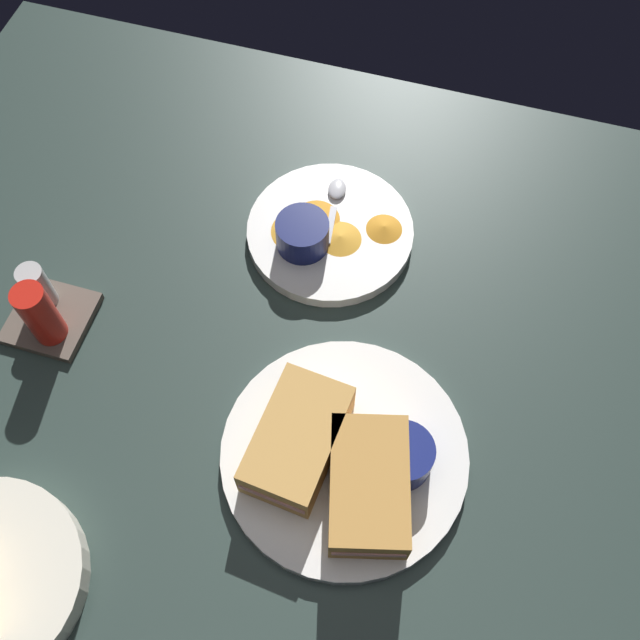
{
  "coord_description": "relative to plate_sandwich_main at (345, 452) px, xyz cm",
  "views": [
    {
      "loc": [
        -23.69,
        -15.01,
        74.65
      ],
      "look_at": [
        13.45,
        -4.07,
        3.0
      ],
      "focal_mm": 41.22,
      "sensor_mm": 36.0,
      "label": 1
    }
  ],
  "objects": [
    {
      "name": "ground_plane",
      "position": [
        -0.25,
        10.67,
        -2.3
      ],
      "size": [
        110.0,
        110.0,
        3.0
      ],
      "primitive_type": "cube",
      "color": "#283833"
    },
    {
      "name": "plate_sandwich_main",
      "position": [
        0.0,
        0.0,
        0.0
      ],
      "size": [
        25.74,
        25.74,
        1.6
      ],
      "primitive_type": "cylinder",
      "color": "white",
      "rests_on": "ground_plane"
    },
    {
      "name": "sandwich_half_near",
      "position": [
        -1.06,
        4.77,
        3.2
      ],
      "size": [
        13.86,
        8.8,
        4.8
      ],
      "color": "tan",
      "rests_on": "plate_sandwich_main"
    },
    {
      "name": "sandwich_half_far",
      "position": [
        -3.6,
        -3.31,
        3.2
      ],
      "size": [
        14.6,
        10.63,
        4.8
      ],
      "color": "#C68C42",
      "rests_on": "plate_sandwich_main"
    },
    {
      "name": "ramekin_dark_sauce",
      "position": [
        0.36,
        -5.78,
        2.97
      ],
      "size": [
        6.24,
        6.24,
        4.04
      ],
      "color": "navy",
      "rests_on": "plate_sandwich_main"
    },
    {
      "name": "spoon_by_dark_ramekin",
      "position": [
        1.1,
        -0.65,
        1.16
      ],
      "size": [
        2.89,
        9.96,
        0.8
      ],
      "color": "silver",
      "rests_on": "plate_sandwich_main"
    },
    {
      "name": "plate_chips_companion",
      "position": [
        26.4,
        9.21,
        0.0
      ],
      "size": [
        20.31,
        20.31,
        1.6
      ],
      "primitive_type": "cylinder",
      "color": "white",
      "rests_on": "ground_plane"
    },
    {
      "name": "ramekin_light_gravy",
      "position": [
        23.35,
        11.74,
        2.91
      ],
      "size": [
        6.31,
        6.31,
        3.92
      ],
      "color": "#0C144C",
      "rests_on": "plate_chips_companion"
    },
    {
      "name": "spoon_by_gravy_ramekin",
      "position": [
        30.84,
        9.78,
        1.16
      ],
      "size": [
        9.96,
        2.76,
        0.8
      ],
      "color": "silver",
      "rests_on": "plate_chips_companion"
    },
    {
      "name": "plantain_chip_scatter",
      "position": [
        26.16,
        9.64,
        1.1
      ],
      "size": [
        10.9,
        17.42,
        0.6
      ],
      "color": "orange",
      "rests_on": "plate_chips_companion"
    },
    {
      "name": "condiment_caddy",
      "position": [
        5.57,
        36.52,
        2.61
      ],
      "size": [
        9.0,
        9.0,
        9.5
      ],
      "color": "brown",
      "rests_on": "ground_plane"
    }
  ]
}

